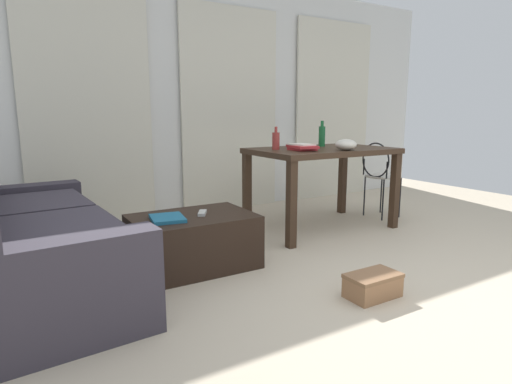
{
  "coord_description": "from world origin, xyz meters",
  "views": [
    {
      "loc": [
        -2.27,
        -1.39,
        1.11
      ],
      "look_at": [
        -0.41,
        1.72,
        0.43
      ],
      "focal_mm": 29.4,
      "sensor_mm": 36.0,
      "label": 1
    }
  ],
  "objects_px": {
    "couch": "(31,245)",
    "magazine": "(167,218)",
    "craft_table": "(322,159)",
    "shoebox": "(373,285)",
    "tv_remote_primary": "(202,213)",
    "bottle_near": "(322,136)",
    "wire_chair": "(379,171)",
    "coffee_table": "(193,241)",
    "scissors": "(346,148)",
    "book_stack": "(302,147)",
    "bowl": "(346,145)",
    "bottle_far": "(276,140)"
  },
  "relations": [
    {
      "from": "couch",
      "to": "shoebox",
      "type": "xyz_separation_m",
      "value": [
        1.77,
        -1.18,
        -0.22
      ]
    },
    {
      "from": "scissors",
      "to": "wire_chair",
      "type": "bearing_deg",
      "value": 9.84
    },
    {
      "from": "craft_table",
      "to": "bottle_far",
      "type": "relative_size",
      "value": 6.4
    },
    {
      "from": "bottle_far",
      "to": "bowl",
      "type": "height_order",
      "value": "bottle_far"
    },
    {
      "from": "couch",
      "to": "tv_remote_primary",
      "type": "distance_m",
      "value": 1.12
    },
    {
      "from": "scissors",
      "to": "magazine",
      "type": "distance_m",
      "value": 1.98
    },
    {
      "from": "bottle_far",
      "to": "bowl",
      "type": "xyz_separation_m",
      "value": [
        0.5,
        -0.39,
        -0.03
      ]
    },
    {
      "from": "book_stack",
      "to": "shoebox",
      "type": "bearing_deg",
      "value": -108.52
    },
    {
      "from": "book_stack",
      "to": "tv_remote_primary",
      "type": "xyz_separation_m",
      "value": [
        -1.12,
        -0.29,
        -0.41
      ]
    },
    {
      "from": "bottle_near",
      "to": "bowl",
      "type": "bearing_deg",
      "value": -102.42
    },
    {
      "from": "wire_chair",
      "to": "tv_remote_primary",
      "type": "distance_m",
      "value": 2.26
    },
    {
      "from": "scissors",
      "to": "tv_remote_primary",
      "type": "distance_m",
      "value": 1.71
    },
    {
      "from": "wire_chair",
      "to": "book_stack",
      "type": "bearing_deg",
      "value": -175.05
    },
    {
      "from": "craft_table",
      "to": "bowl",
      "type": "xyz_separation_m",
      "value": [
        0.03,
        -0.29,
        0.16
      ]
    },
    {
      "from": "scissors",
      "to": "magazine",
      "type": "bearing_deg",
      "value": -170.77
    },
    {
      "from": "craft_table",
      "to": "book_stack",
      "type": "height_order",
      "value": "book_stack"
    },
    {
      "from": "magazine",
      "to": "shoebox",
      "type": "xyz_separation_m",
      "value": [
        0.94,
        -1.01,
        -0.33
      ]
    },
    {
      "from": "shoebox",
      "to": "craft_table",
      "type": "bearing_deg",
      "value": 62.07
    },
    {
      "from": "bottle_near",
      "to": "tv_remote_primary",
      "type": "xyz_separation_m",
      "value": [
        -1.55,
        -0.55,
        -0.49
      ]
    },
    {
      "from": "craft_table",
      "to": "shoebox",
      "type": "relative_size",
      "value": 3.97
    },
    {
      "from": "craft_table",
      "to": "scissors",
      "type": "distance_m",
      "value": 0.26
    },
    {
      "from": "book_stack",
      "to": "coffee_table",
      "type": "bearing_deg",
      "value": -166.54
    },
    {
      "from": "wire_chair",
      "to": "scissors",
      "type": "relative_size",
      "value": 9.16
    },
    {
      "from": "wire_chair",
      "to": "tv_remote_primary",
      "type": "height_order",
      "value": "wire_chair"
    },
    {
      "from": "coffee_table",
      "to": "book_stack",
      "type": "xyz_separation_m",
      "value": [
        1.19,
        0.28,
        0.62
      ]
    },
    {
      "from": "coffee_table",
      "to": "scissors",
      "type": "relative_size",
      "value": 9.7
    },
    {
      "from": "tv_remote_primary",
      "to": "wire_chair",
      "type": "bearing_deg",
      "value": 39.62
    },
    {
      "from": "tv_remote_primary",
      "to": "shoebox",
      "type": "height_order",
      "value": "tv_remote_primary"
    },
    {
      "from": "shoebox",
      "to": "coffee_table",
      "type": "bearing_deg",
      "value": 125.47
    },
    {
      "from": "bottle_near",
      "to": "bottle_far",
      "type": "xyz_separation_m",
      "value": [
        -0.6,
        -0.07,
        -0.02
      ]
    },
    {
      "from": "couch",
      "to": "magazine",
      "type": "bearing_deg",
      "value": -11.61
    },
    {
      "from": "bottle_far",
      "to": "book_stack",
      "type": "xyz_separation_m",
      "value": [
        0.16,
        -0.19,
        -0.05
      ]
    },
    {
      "from": "bottle_near",
      "to": "couch",
      "type": "bearing_deg",
      "value": -171.41
    },
    {
      "from": "bottle_near",
      "to": "bowl",
      "type": "relative_size",
      "value": 1.32
    },
    {
      "from": "tv_remote_primary",
      "to": "craft_table",
      "type": "bearing_deg",
      "value": 44.61
    },
    {
      "from": "coffee_table",
      "to": "scissors",
      "type": "distance_m",
      "value": 1.83
    },
    {
      "from": "craft_table",
      "to": "bottle_near",
      "type": "relative_size",
      "value": 5.24
    },
    {
      "from": "craft_table",
      "to": "tv_remote_primary",
      "type": "distance_m",
      "value": 1.5
    },
    {
      "from": "coffee_table",
      "to": "bottle_near",
      "type": "distance_m",
      "value": 1.85
    },
    {
      "from": "scissors",
      "to": "book_stack",
      "type": "bearing_deg",
      "value": 179.39
    },
    {
      "from": "couch",
      "to": "shoebox",
      "type": "distance_m",
      "value": 2.14
    },
    {
      "from": "coffee_table",
      "to": "tv_remote_primary",
      "type": "xyz_separation_m",
      "value": [
        0.07,
        -0.01,
        0.21
      ]
    },
    {
      "from": "bottle_near",
      "to": "book_stack",
      "type": "height_order",
      "value": "bottle_near"
    },
    {
      "from": "bottle_near",
      "to": "magazine",
      "type": "distance_m",
      "value": 1.98
    },
    {
      "from": "tv_remote_primary",
      "to": "shoebox",
      "type": "xyz_separation_m",
      "value": [
        0.67,
        -1.04,
        -0.32
      ]
    },
    {
      "from": "coffee_table",
      "to": "couch",
      "type": "bearing_deg",
      "value": 172.32
    },
    {
      "from": "bowl",
      "to": "tv_remote_primary",
      "type": "bearing_deg",
      "value": -176.53
    },
    {
      "from": "wire_chair",
      "to": "book_stack",
      "type": "distance_m",
      "value": 1.16
    },
    {
      "from": "wire_chair",
      "to": "tv_remote_primary",
      "type": "xyz_separation_m",
      "value": [
        -2.23,
        -0.39,
        -0.11
      ]
    },
    {
      "from": "coffee_table",
      "to": "shoebox",
      "type": "distance_m",
      "value": 1.29
    }
  ]
}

